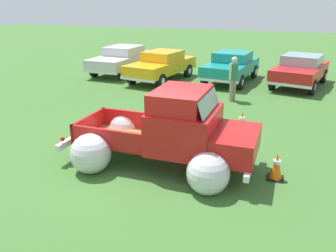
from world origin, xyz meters
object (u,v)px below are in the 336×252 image
Objects in this scene: show_car_0 at (123,58)px; show_car_3 at (300,69)px; vintage_pickup_truck at (174,137)px; lane_cone_1 at (276,166)px; show_car_2 at (231,66)px; show_car_1 at (162,65)px; lane_cone_0 at (242,122)px; spectator_2 at (233,76)px.

show_car_0 is 1.05× the size of show_car_3.
lane_cone_1 is at bearing 3.66° from vintage_pickup_truck.
show_car_0 and show_car_3 have the same top height.
show_car_3 is at bearing 99.05° from show_car_2.
show_car_1 and show_car_3 have the same top height.
vintage_pickup_truck reaches higher than show_car_2.
show_car_3 is at bearing 108.87° from show_car_1.
vintage_pickup_truck is 3.19m from lane_cone_0.
vintage_pickup_truck is 6.27m from spectator_2.
show_car_3 reaches higher than lane_cone_0.
show_car_2 is at bearing 102.70° from lane_cone_0.
show_car_0 is 7.47× the size of lane_cone_0.
show_car_0 is 7.47× the size of lane_cone_1.
lane_cone_1 is at bearing -44.90° from spectator_2.
show_car_2 is at bearing 115.02° from show_car_1.
show_car_0 and show_car_1 have the same top height.
show_car_1 is at bearing 71.55° from show_car_0.
lane_cone_1 is (1.18, -2.78, 0.00)m from lane_cone_0.
show_car_1 is 4.71m from spectator_2.
show_car_2 is at bearing 91.64° from show_car_0.
spectator_2 is 2.78× the size of lane_cone_0.
show_car_0 is at bearing -84.87° from show_car_2.
show_car_2 reaches higher than lane_cone_0.
show_car_0 is 1.09× the size of show_car_2.
show_car_2 is 6.96m from lane_cone_0.
show_car_3 is (6.47, 1.04, 0.00)m from show_car_1.
show_car_1 is at bearing 112.73° from vintage_pickup_truck.
show_car_3 is at bearing 81.68° from spectator_2.
show_car_0 is at bearing -101.76° from show_car_1.
show_car_1 reaches higher than lane_cone_1.
show_car_1 is at bearing 174.10° from spectator_2.
show_car_1 is 10.54m from lane_cone_1.
vintage_pickup_truck reaches higher than show_car_1.
show_car_3 is at bearing 76.56° from lane_cone_0.
show_car_0 reaches higher than lane_cone_0.
show_car_3 is (2.85, 9.83, 0.02)m from vintage_pickup_truck.
lane_cone_1 is (6.00, -8.66, -0.47)m from show_car_1.
show_car_1 is 1.06× the size of show_car_2.
show_car_3 is 4.37m from spectator_2.
vintage_pickup_truck is 1.01× the size of show_car_1.
vintage_pickup_truck is 2.65× the size of spectator_2.
vintage_pickup_truck is at bearing 35.63° from show_car_0.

